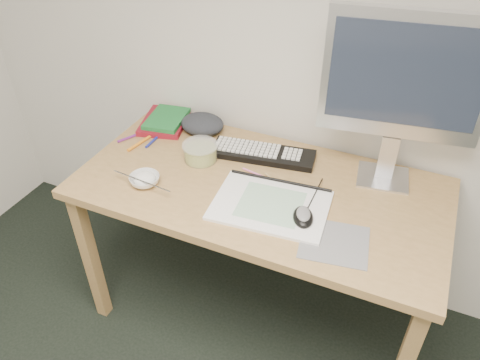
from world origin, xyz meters
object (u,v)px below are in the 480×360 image
(desk, at_px, (259,201))
(rice_bowl, at_px, (145,180))
(sketchpad, at_px, (271,205))
(monitor, at_px, (405,82))
(keyboard, at_px, (263,154))

(desk, xyz_separation_m, rice_bowl, (-0.40, -0.17, 0.10))
(sketchpad, xyz_separation_m, monitor, (0.34, 0.33, 0.40))
(sketchpad, bearing_deg, desk, 124.41)
(desk, height_order, monitor, monitor)
(rice_bowl, bearing_deg, keyboard, 45.98)
(desk, xyz_separation_m, keyboard, (-0.06, 0.19, 0.09))
(sketchpad, distance_m, monitor, 0.62)
(keyboard, bearing_deg, rice_bowl, -142.62)
(monitor, bearing_deg, desk, -159.19)
(monitor, distance_m, rice_bowl, 1.00)
(rice_bowl, bearing_deg, monitor, 26.03)
(desk, distance_m, keyboard, 0.22)
(desk, relative_size, monitor, 2.16)
(sketchpad, bearing_deg, rice_bowl, -176.95)
(sketchpad, distance_m, rice_bowl, 0.49)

